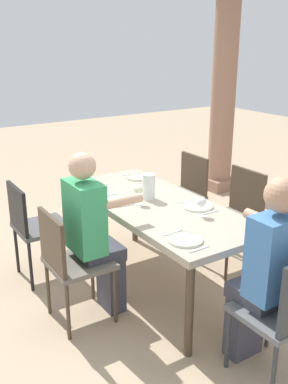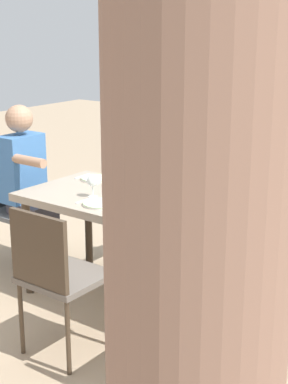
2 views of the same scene
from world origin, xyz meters
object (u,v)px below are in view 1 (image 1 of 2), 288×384
object	(u,v)px
plate_1	(117,200)
plate_2	(197,206)
plate_0	(138,177)
wine_glass_1	(138,190)
stone_column_near	(223,94)
chair_mid_south	(70,259)
diner_man_white	(266,269)
diner_woman_green	(94,232)
plate_3	(185,240)
water_pitcher	(148,188)
chair_mid_north	(237,212)
chair_west_north	(184,190)
chair_west_south	(33,223)
wine_glass_2	(201,203)
dining_table	(156,211)
chair_head_east	(287,309)

from	to	relation	value
plate_1	plate_2	bearing A→B (deg)	44.10
plate_0	wine_glass_1	xyz separation A→B (m)	(0.61, -0.38, 0.11)
stone_column_near	wine_glass_1	xyz separation A→B (m)	(1.66, -2.40, -0.45)
chair_mid_south	diner_man_white	world-z (taller)	diner_man_white
diner_woman_green	plate_0	size ratio (longest dim) A/B	5.97
wine_glass_1	plate_3	xyz separation A→B (m)	(0.76, -0.10, -0.11)
water_pitcher	chair_mid_north	bearing A→B (deg)	76.02
water_pitcher	plate_0	bearing A→B (deg)	156.17
stone_column_near	plate_1	distance (m)	2.96
wine_glass_1	plate_3	distance (m)	0.77
chair_west_north	plate_3	distance (m)	1.76
diner_woman_green	chair_mid_north	bearing A→B (deg)	90.12
chair_west_south	plate_0	bearing A→B (deg)	89.06
diner_man_white	wine_glass_2	distance (m)	0.80
diner_woman_green	water_pitcher	size ratio (longest dim) A/B	5.97
chair_west_north	wine_glass_2	bearing A→B (deg)	-32.56
chair_mid_south	plate_1	bearing A→B (deg)	118.57
plate_0	plate_3	xyz separation A→B (m)	(1.36, -0.48, -0.00)
chair_mid_north	plate_3	xyz separation A→B (m)	(0.61, -1.07, 0.23)
chair_mid_north	stone_column_near	bearing A→B (deg)	141.72
dining_table	chair_west_south	xyz separation A→B (m)	(-0.68, -0.82, -0.17)
chair_west_south	chair_mid_south	bearing A→B (deg)	-0.11
plate_2	plate_3	xyz separation A→B (m)	(0.45, -0.47, 0.00)
wine_glass_2	diner_man_white	bearing A→B (deg)	-8.82
diner_woman_green	plate_2	distance (m)	0.87
dining_table	plate_1	distance (m)	0.34
chair_west_north	wine_glass_2	xyz separation A→B (m)	(1.10, -0.70, 0.34)
chair_head_east	wine_glass_1	distance (m)	1.48
plate_3	water_pitcher	bearing A→B (deg)	163.60
chair_west_north	plate_2	size ratio (longest dim) A/B	3.51
chair_mid_north	chair_west_north	bearing A→B (deg)	-179.79
plate_3	plate_2	bearing A→B (deg)	133.72
plate_1	chair_head_east	bearing A→B (deg)	8.54
dining_table	plate_0	xyz separation A→B (m)	(-0.66, 0.24, 0.08)
chair_west_south	plate_3	size ratio (longest dim) A/B	3.66
chair_west_south	plate_0	xyz separation A→B (m)	(0.02, 1.06, 0.24)
diner_woman_green	wine_glass_2	size ratio (longest dim) A/B	8.51
plate_1	plate_0	bearing A→B (deg)	132.47
chair_west_north	chair_head_east	world-z (taller)	chair_head_east
chair_head_east	wine_glass_2	xyz separation A→B (m)	(-0.96, 0.12, 0.35)
chair_mid_south	plate_0	distance (m)	1.33
plate_2	water_pitcher	bearing A→B (deg)	-148.18
chair_west_south	wine_glass_1	world-z (taller)	wine_glass_1
plate_2	chair_west_north	bearing A→B (deg)	147.21
chair_west_south	diner_woman_green	xyz separation A→B (m)	(0.78, 0.20, 0.17)
wine_glass_2	chair_mid_south	bearing A→B (deg)	-108.88
chair_west_south	water_pitcher	xyz separation A→B (m)	(0.57, 0.82, 0.33)
diner_woman_green	wine_glass_1	size ratio (longest dim) A/B	7.99
chair_west_south	water_pitcher	bearing A→B (deg)	55.32
chair_head_east	plate_0	world-z (taller)	chair_head_east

